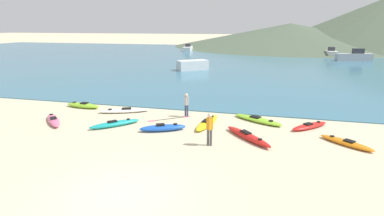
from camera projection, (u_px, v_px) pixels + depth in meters
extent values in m
plane|color=beige|center=(120.00, 193.00, 10.60)|extent=(400.00, 400.00, 0.00)
cube|color=teal|center=(240.00, 59.00, 53.45)|extent=(160.00, 70.00, 0.06)
cone|color=#4C5B47|center=(290.00, 35.00, 84.28)|extent=(65.60, 65.60, 6.32)
ellipsoid|color=red|center=(248.00, 136.00, 15.63)|extent=(2.77, 2.93, 0.31)
cube|color=black|center=(246.00, 132.00, 15.73)|extent=(0.65, 0.67, 0.05)
cylinder|color=black|center=(260.00, 139.00, 14.78)|extent=(0.20, 0.20, 0.02)
ellipsoid|color=#8CCC2D|center=(258.00, 120.00, 18.47)|extent=(3.27, 2.35, 0.26)
cube|color=black|center=(256.00, 117.00, 18.54)|extent=(0.73, 0.67, 0.05)
cylinder|color=black|center=(271.00, 121.00, 17.82)|extent=(0.27, 0.27, 0.02)
ellipsoid|color=white|center=(124.00, 111.00, 20.44)|extent=(3.39, 2.00, 0.25)
cube|color=black|center=(127.00, 108.00, 20.43)|extent=(0.72, 0.61, 0.05)
cylinder|color=black|center=(110.00, 109.00, 20.26)|extent=(0.25, 0.25, 0.02)
ellipsoid|color=orange|center=(346.00, 143.00, 14.86)|extent=(2.48, 2.17, 0.24)
cube|color=black|center=(349.00, 141.00, 14.72)|extent=(0.59, 0.57, 0.05)
cylinder|color=black|center=(332.00, 136.00, 15.40)|extent=(0.22, 0.22, 0.02)
ellipsoid|color=yellow|center=(207.00, 122.00, 17.92)|extent=(1.17, 3.33, 0.26)
cube|color=black|center=(206.00, 121.00, 17.74)|extent=(0.47, 0.64, 0.05)
cylinder|color=black|center=(212.00, 116.00, 18.69)|extent=(0.25, 0.25, 0.02)
ellipsoid|color=teal|center=(115.00, 124.00, 17.63)|extent=(2.53, 2.54, 0.30)
cube|color=black|center=(112.00, 121.00, 17.51)|extent=(0.61, 0.61, 0.05)
cylinder|color=black|center=(128.00, 119.00, 18.00)|extent=(0.20, 0.20, 0.02)
ellipsoid|color=#E5668C|center=(53.00, 120.00, 18.32)|extent=(2.54, 2.52, 0.30)
cube|color=black|center=(53.00, 118.00, 18.15)|extent=(0.61, 0.61, 0.05)
cylinder|color=black|center=(51.00, 114.00, 18.95)|extent=(0.21, 0.21, 0.02)
ellipsoid|color=blue|center=(163.00, 128.00, 16.86)|extent=(2.64, 1.69, 0.35)
cube|color=black|center=(160.00, 125.00, 16.78)|extent=(0.58, 0.53, 0.05)
cylinder|color=black|center=(175.00, 124.00, 16.94)|extent=(0.23, 0.23, 0.02)
ellipsoid|color=red|center=(310.00, 126.00, 17.30)|extent=(2.41, 2.33, 0.26)
cube|color=black|center=(308.00, 124.00, 17.19)|extent=(0.59, 0.58, 0.05)
cylinder|color=black|center=(319.00, 122.00, 17.62)|extent=(0.21, 0.21, 0.02)
ellipsoid|color=#8CCC2D|center=(83.00, 105.00, 21.62)|extent=(2.78, 1.02, 0.33)
cube|color=black|center=(84.00, 103.00, 21.53)|extent=(0.53, 0.46, 0.05)
cylinder|color=black|center=(74.00, 102.00, 21.82)|extent=(0.26, 0.26, 0.02)
cylinder|color=#4C4C4C|center=(208.00, 137.00, 14.76)|extent=(0.12, 0.12, 0.84)
cylinder|color=#4C4C4C|center=(211.00, 138.00, 14.72)|extent=(0.12, 0.12, 0.84)
cube|color=orange|center=(210.00, 124.00, 14.55)|extent=(0.30, 0.30, 0.59)
cylinder|color=orange|center=(207.00, 123.00, 14.57)|extent=(0.09, 0.09, 0.56)
cylinder|color=orange|center=(212.00, 124.00, 14.51)|extent=(0.09, 0.09, 0.56)
sphere|color=beige|center=(210.00, 115.00, 14.44)|extent=(0.23, 0.23, 0.23)
cylinder|color=#384260|center=(185.00, 111.00, 19.44)|extent=(0.11, 0.11, 0.78)
cylinder|color=#384260|center=(188.00, 111.00, 19.41)|extent=(0.11, 0.11, 0.78)
cube|color=#B2B2B7|center=(186.00, 101.00, 19.25)|extent=(0.25, 0.27, 0.55)
cylinder|color=#B2B2B7|center=(185.00, 101.00, 19.27)|extent=(0.08, 0.08, 0.53)
cylinder|color=#B2B2B7|center=(188.00, 101.00, 19.21)|extent=(0.08, 0.08, 0.53)
sphere|color=beige|center=(186.00, 95.00, 19.14)|extent=(0.21, 0.21, 0.21)
cube|color=#B2B2B7|center=(284.00, 50.00, 65.70)|extent=(4.48, 3.62, 0.81)
cube|color=#8C99A8|center=(282.00, 47.00, 65.81)|extent=(1.60, 1.51, 0.57)
cube|color=white|center=(188.00, 49.00, 68.93)|extent=(2.39, 5.62, 0.94)
cube|color=#333338|center=(188.00, 45.00, 69.23)|extent=(1.23, 1.75, 0.66)
cube|color=white|center=(331.00, 54.00, 56.84)|extent=(1.88, 3.94, 1.01)
cube|color=#333338|center=(331.00, 49.00, 56.98)|extent=(1.09, 1.20, 0.71)
cube|color=#B2B2B7|center=(354.00, 57.00, 49.77)|extent=(5.90, 2.54, 1.19)
cube|color=#333338|center=(358.00, 51.00, 49.48)|extent=(1.85, 1.15, 0.83)
cube|color=white|center=(193.00, 65.00, 39.46)|extent=(4.22, 3.80, 1.26)
cylinder|color=black|center=(169.00, 119.00, 19.03)|extent=(1.53, 1.18, 0.03)
cube|color=#E5668C|center=(152.00, 121.00, 18.58)|extent=(0.46, 0.41, 0.03)
cube|color=#E5668C|center=(186.00, 117.00, 19.47)|extent=(0.46, 0.41, 0.03)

